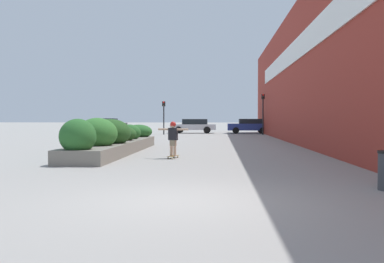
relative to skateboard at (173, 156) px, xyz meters
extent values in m
plane|color=gray|center=(0.98, -8.15, -0.07)|extent=(300.00, 300.00, 0.00)
cube|color=maroon|center=(6.31, 9.01, 3.96)|extent=(0.60, 46.35, 8.06)
cube|color=white|center=(5.97, 5.02, 5.22)|extent=(0.06, 38.35, 1.20)
cube|color=slate|center=(-2.72, 2.35, 0.18)|extent=(1.64, 10.80, 0.49)
ellipsoid|color=#286028|center=(-2.81, -2.42, 0.84)|extent=(1.18, 1.16, 1.13)
ellipsoid|color=#33702D|center=(-2.78, -0.34, 0.86)|extent=(1.49, 1.51, 1.16)
ellipsoid|color=#234C1E|center=(-2.70, 1.16, 0.84)|extent=(1.72, 1.71, 1.12)
ellipsoid|color=#234C1E|center=(-2.81, 3.36, 0.71)|extent=(1.53, 1.34, 0.76)
ellipsoid|color=#286028|center=(-2.69, 4.78, 0.72)|extent=(1.19, 1.01, 0.81)
ellipsoid|color=#286028|center=(-2.66, 7.12, 0.71)|extent=(1.48, 1.29, 0.76)
cube|color=olive|center=(0.00, 0.00, 0.02)|extent=(0.40, 0.78, 0.01)
cylinder|color=beige|center=(0.00, 0.28, -0.04)|extent=(0.07, 0.07, 0.05)
cylinder|color=beige|center=(0.16, 0.23, -0.04)|extent=(0.07, 0.07, 0.05)
cylinder|color=beige|center=(-0.16, -0.23, -0.04)|extent=(0.07, 0.07, 0.05)
cylinder|color=beige|center=(0.00, -0.28, -0.04)|extent=(0.07, 0.07, 0.05)
cylinder|color=tan|center=(-0.07, 0.02, 0.31)|extent=(0.13, 0.13, 0.59)
cylinder|color=tan|center=(0.07, -0.02, 0.31)|extent=(0.13, 0.13, 0.59)
cube|color=gray|center=(0.00, 0.00, 0.50)|extent=(0.25, 0.23, 0.21)
cube|color=black|center=(0.00, 0.00, 0.84)|extent=(0.36, 0.25, 0.46)
cylinder|color=tan|center=(-0.37, 0.11, 1.01)|extent=(0.44, 0.20, 0.08)
cylinder|color=tan|center=(0.37, -0.11, 1.01)|extent=(0.44, 0.20, 0.08)
sphere|color=tan|center=(0.00, 0.00, 1.16)|extent=(0.19, 0.19, 0.19)
sphere|color=red|center=(0.00, 0.00, 1.19)|extent=(0.22, 0.22, 0.22)
cube|color=black|center=(-10.51, 30.29, 0.59)|extent=(4.01, 1.89, 0.70)
cube|color=black|center=(-10.67, 30.29, 1.18)|extent=(2.20, 1.67, 0.49)
cylinder|color=black|center=(-9.27, 31.19, 0.24)|extent=(0.62, 0.22, 0.62)
cylinder|color=black|center=(-9.27, 29.40, 0.24)|extent=(0.62, 0.22, 0.62)
cylinder|color=black|center=(-11.75, 31.19, 0.24)|extent=(0.62, 0.22, 0.62)
cylinder|color=black|center=(-11.75, 29.40, 0.24)|extent=(0.62, 0.22, 0.62)
cube|color=silver|center=(11.70, 26.88, 0.65)|extent=(4.27, 1.88, 0.73)
cube|color=black|center=(11.53, 26.88, 1.29)|extent=(2.35, 1.65, 0.55)
cylinder|color=black|center=(13.03, 27.77, 0.28)|extent=(0.71, 0.22, 0.71)
cylinder|color=black|center=(13.03, 25.99, 0.28)|extent=(0.71, 0.22, 0.71)
cylinder|color=black|center=(10.38, 27.77, 0.28)|extent=(0.71, 0.22, 0.71)
cylinder|color=black|center=(10.38, 25.99, 0.28)|extent=(0.71, 0.22, 0.71)
cube|color=navy|center=(4.63, 26.65, 0.58)|extent=(4.17, 1.72, 0.66)
cube|color=black|center=(4.80, 26.65, 1.14)|extent=(2.29, 1.51, 0.47)
cylinder|color=black|center=(3.34, 25.83, 0.24)|extent=(0.63, 0.22, 0.63)
cylinder|color=black|center=(3.34, 27.47, 0.24)|extent=(0.63, 0.22, 0.63)
cylinder|color=black|center=(5.93, 25.83, 0.24)|extent=(0.63, 0.22, 0.63)
cylinder|color=black|center=(5.93, 27.47, 0.24)|extent=(0.63, 0.22, 0.63)
cube|color=#BCBCC1|center=(-0.90, 27.30, 0.55)|extent=(4.55, 1.91, 0.56)
cube|color=black|center=(-0.72, 27.30, 1.09)|extent=(2.50, 1.68, 0.53)
cylinder|color=black|center=(-2.31, 26.39, 0.27)|extent=(0.69, 0.22, 0.69)
cylinder|color=black|center=(-2.31, 28.20, 0.27)|extent=(0.69, 0.22, 0.69)
cylinder|color=black|center=(0.51, 26.39, 0.27)|extent=(0.69, 0.22, 0.69)
cylinder|color=black|center=(0.51, 28.20, 0.27)|extent=(0.69, 0.22, 0.69)
cylinder|color=black|center=(-3.39, 23.32, 1.24)|extent=(0.11, 0.11, 2.61)
cube|color=black|center=(-3.39, 23.32, 2.77)|extent=(0.28, 0.20, 0.45)
sphere|color=red|center=(-3.39, 23.19, 2.92)|extent=(0.15, 0.15, 0.15)
sphere|color=#2D2823|center=(-3.39, 23.19, 2.77)|extent=(0.15, 0.15, 0.15)
sphere|color=#2D2823|center=(-3.39, 23.19, 2.62)|extent=(0.15, 0.15, 0.15)
cylinder|color=black|center=(5.68, 23.29, 1.55)|extent=(0.11, 0.11, 3.24)
cube|color=black|center=(5.68, 23.29, 3.40)|extent=(0.28, 0.20, 0.45)
sphere|color=red|center=(5.68, 23.17, 3.55)|extent=(0.15, 0.15, 0.15)
sphere|color=#2D2823|center=(5.68, 23.17, 3.40)|extent=(0.15, 0.15, 0.15)
sphere|color=#2D2823|center=(5.68, 23.17, 3.25)|extent=(0.15, 0.15, 0.15)
camera|label=1|loc=(1.72, -15.84, 1.42)|focal=40.00mm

